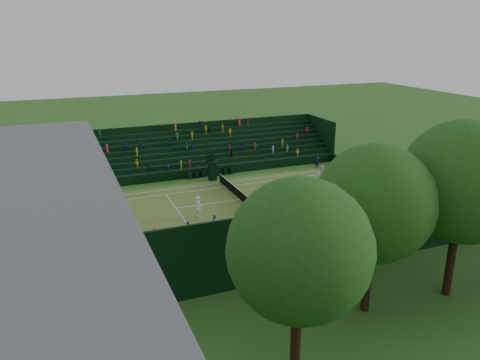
# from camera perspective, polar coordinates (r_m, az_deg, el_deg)

# --- Properties ---
(ground) EXTENTS (160.00, 160.00, 0.00)m
(ground) POSITION_cam_1_polar(r_m,az_deg,el_deg) (45.53, -0.00, -2.39)
(ground) COLOR #2D5B1C
(ground) RESTS_ON ground
(court_surface) EXTENTS (12.97, 26.77, 0.01)m
(court_surface) POSITION_cam_1_polar(r_m,az_deg,el_deg) (45.53, -0.00, -2.39)
(court_surface) COLOR #326B23
(court_surface) RESTS_ON ground
(perimeter_wall_north) EXTENTS (17.17, 0.20, 1.00)m
(perimeter_wall_north) POSITION_cam_1_polar(r_m,az_deg,el_deg) (53.07, 16.12, 0.44)
(perimeter_wall_north) COLOR black
(perimeter_wall_north) RESTS_ON ground
(perimeter_wall_south) EXTENTS (17.17, 0.20, 1.00)m
(perimeter_wall_south) POSITION_cam_1_polar(r_m,az_deg,el_deg) (42.46, -20.37, -4.41)
(perimeter_wall_south) COLOR black
(perimeter_wall_south) RESTS_ON ground
(perimeter_wall_east) EXTENTS (0.20, 31.77, 1.00)m
(perimeter_wall_east) POSITION_cam_1_polar(r_m,az_deg,el_deg) (38.18, 4.79, -5.80)
(perimeter_wall_east) COLOR black
(perimeter_wall_east) RESTS_ON ground
(perimeter_wall_west) EXTENTS (0.20, 31.77, 1.00)m
(perimeter_wall_west) POSITION_cam_1_polar(r_m,az_deg,el_deg) (52.92, -3.44, 1.09)
(perimeter_wall_west) COLOR black
(perimeter_wall_west) RESTS_ON ground
(north_grandstand) EXTENTS (6.60, 32.00, 4.90)m
(north_grandstand) POSITION_cam_1_polar(r_m,az_deg,el_deg) (34.41, 7.97, -6.78)
(north_grandstand) COLOR black
(north_grandstand) RESTS_ON ground
(south_grandstand) EXTENTS (6.60, 32.00, 4.90)m
(south_grandstand) POSITION_cam_1_polar(r_m,az_deg,el_deg) (56.47, -4.82, 3.25)
(south_grandstand) COLOR black
(south_grandstand) RESTS_ON ground
(tennis_net) EXTENTS (11.67, 0.10, 1.06)m
(tennis_net) POSITION_cam_1_polar(r_m,az_deg,el_deg) (45.35, -0.00, -1.77)
(tennis_net) COLOR black
(tennis_net) RESTS_ON ground
(umpire_chair) EXTENTS (0.99, 0.99, 3.12)m
(umpire_chair) POSITION_cam_1_polar(r_m,az_deg,el_deg) (51.04, -3.39, 1.42)
(umpire_chair) COLOR black
(umpire_chair) RESTS_ON ground
(courtside_chairs) EXTENTS (0.47, 5.44, 1.01)m
(courtside_chairs) POSITION_cam_1_polar(r_m,az_deg,el_deg) (52.68, -3.57, 0.88)
(courtside_chairs) COLOR black
(courtside_chairs) RESTS_ON ground
(player_near_west) EXTENTS (0.79, 0.53, 1.59)m
(player_near_west) POSITION_cam_1_polar(r_m,az_deg,el_deg) (46.19, -14.82, -1.67)
(player_near_west) COLOR white
(player_near_west) RESTS_ON ground
(player_near_east) EXTENTS (0.77, 0.57, 1.94)m
(player_near_east) POSITION_cam_1_polar(r_m,az_deg,el_deg) (41.23, -5.11, -3.25)
(player_near_east) COLOR white
(player_near_east) RESTS_ON ground
(player_far_west) EXTENTS (1.12, 1.00, 1.91)m
(player_far_west) POSITION_cam_1_polar(r_m,az_deg,el_deg) (50.98, 9.92, 0.72)
(player_far_west) COLOR silver
(player_far_west) RESTS_ON ground
(player_far_east) EXTENTS (1.34, 1.27, 1.82)m
(player_far_east) POSITION_cam_1_polar(r_m,az_deg,el_deg) (46.04, 6.57, -1.08)
(player_far_east) COLOR white
(player_far_east) RESTS_ON ground
(line_judge_north) EXTENTS (0.52, 0.72, 1.85)m
(line_judge_north) POSITION_cam_1_polar(r_m,az_deg,el_deg) (56.17, 9.39, 2.33)
(line_judge_north) COLOR black
(line_judge_north) RESTS_ON ground
(line_judge_south) EXTENTS (0.60, 0.77, 1.85)m
(line_judge_south) POSITION_cam_1_polar(r_m,az_deg,el_deg) (48.94, -17.69, -0.66)
(line_judge_south) COLOR black
(line_judge_south) RESTS_ON ground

